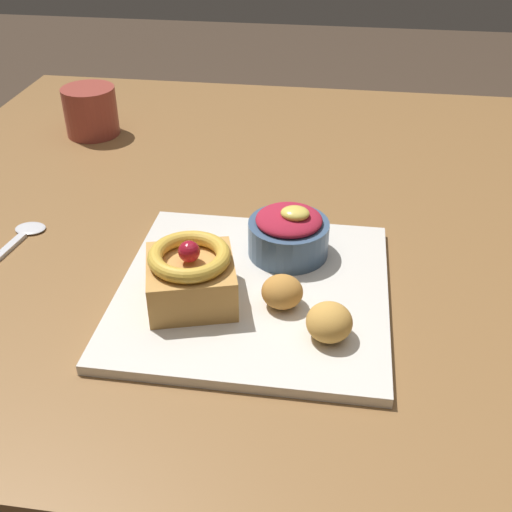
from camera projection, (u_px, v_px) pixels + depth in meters
name	position (u px, v px, depth m)	size (l,w,h in m)	color
dining_table	(320.00, 265.00, 0.92)	(1.26, 0.99, 0.73)	brown
front_plate	(253.00, 291.00, 0.70)	(0.30, 0.30, 0.01)	silver
cake_slice	(191.00, 275.00, 0.66)	(0.11, 0.11, 0.07)	#C68E47
berry_ramekin	(289.00, 233.00, 0.74)	(0.10, 0.10, 0.07)	#3D5675
fritter_front	(329.00, 322.00, 0.62)	(0.05, 0.05, 0.04)	gold
fritter_middle	(282.00, 292.00, 0.66)	(0.04, 0.04, 0.04)	#BC7F38
spoon	(18.00, 239.00, 0.80)	(0.04, 0.13, 0.00)	silver
coffee_mug	(91.00, 111.00, 1.06)	(0.09, 0.09, 0.08)	#993D33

